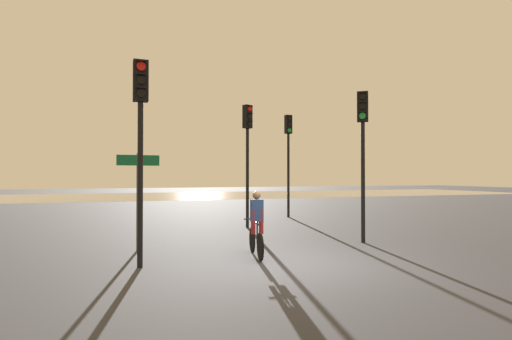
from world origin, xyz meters
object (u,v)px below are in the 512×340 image
object	(u,v)px
traffic_light_near_left	(140,124)
traffic_light_near_right	(363,138)
traffic_light_far_right	(288,147)
direction_sign_post	(138,187)
traffic_light_center	(248,143)
cyclist	(257,224)

from	to	relation	value
traffic_light_near_left	traffic_light_near_right	size ratio (longest dim) A/B	1.00
traffic_light_far_right	direction_sign_post	size ratio (longest dim) A/B	1.90
traffic_light_near_right	traffic_light_center	xyz separation A→B (m)	(-2.23, 4.45, 0.14)
traffic_light_far_right	cyclist	size ratio (longest dim) A/B	2.91
traffic_light_near_left	traffic_light_near_right	bearing A→B (deg)	-171.05
traffic_light_near_left	direction_sign_post	distance (m)	2.49
traffic_light_near_left	cyclist	xyz separation A→B (m)	(2.76, 0.25, -2.32)
traffic_light_near_right	traffic_light_far_right	world-z (taller)	traffic_light_far_right
traffic_light_far_right	cyclist	xyz separation A→B (m)	(-4.50, -8.50, -2.59)
traffic_light_near_right	traffic_light_center	bearing A→B (deg)	-27.33
traffic_light_near_right	direction_sign_post	xyz separation A→B (m)	(-6.44, 0.78, -1.44)
traffic_light_near_left	traffic_light_center	world-z (taller)	traffic_light_center
traffic_light_near_left	traffic_light_center	xyz separation A→B (m)	(4.23, 5.70, 0.14)
traffic_light_center	cyclist	xyz separation A→B (m)	(-1.47, -5.45, -2.46)
traffic_light_center	cyclist	distance (m)	6.15
traffic_light_near_right	cyclist	world-z (taller)	traffic_light_near_right
direction_sign_post	cyclist	distance (m)	3.38
traffic_light_center	traffic_light_far_right	bearing A→B (deg)	-159.47
traffic_light_center	traffic_light_near_right	bearing A→B (deg)	91.91
direction_sign_post	cyclist	world-z (taller)	direction_sign_post
direction_sign_post	traffic_light_far_right	bearing A→B (deg)	-139.22
traffic_light_near_right	cyclist	size ratio (longest dim) A/B	2.66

